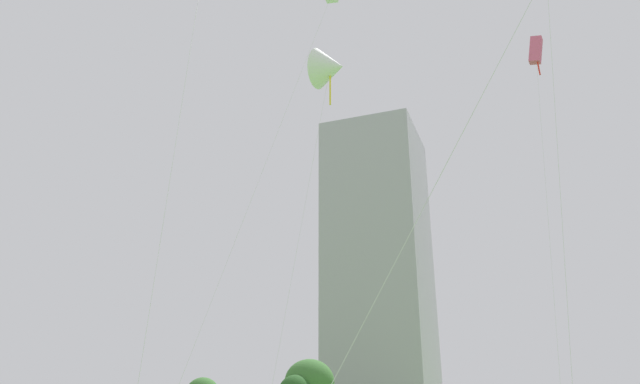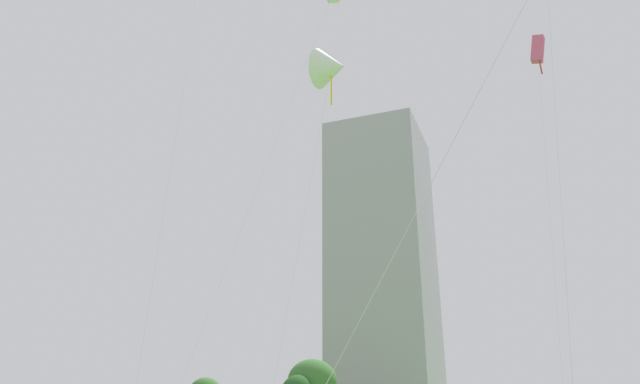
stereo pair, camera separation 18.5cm
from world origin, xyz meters
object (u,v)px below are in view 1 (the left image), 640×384
at_px(kite_flying_3, 330,68).
at_px(park_tree_0, 309,382).
at_px(distant_highrise_1, 379,272).
at_px(kite_flying_5, 536,51).

relative_size(kite_flying_3, park_tree_0, 3.42).
relative_size(park_tree_0, distant_highrise_1, 0.11).
relative_size(kite_flying_3, kite_flying_5, 0.91).
bearing_deg(kite_flying_3, distant_highrise_1, 109.41).
bearing_deg(kite_flying_3, kite_flying_5, 35.51).
distance_m(kite_flying_3, park_tree_0, 28.09).
xyz_separation_m(park_tree_0, distant_highrise_1, (-22.72, 77.49, 29.84)).
xyz_separation_m(kite_flying_3, distant_highrise_1, (-33.65, 95.52, 11.27)).
distance_m(kite_flying_3, kite_flying_5, 15.32).
bearing_deg(park_tree_0, kite_flying_5, -21.85).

